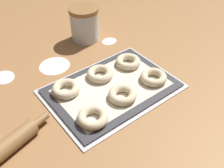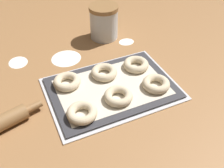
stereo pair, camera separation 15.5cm
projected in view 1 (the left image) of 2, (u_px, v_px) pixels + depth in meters
The scene contains 13 objects.
ground_plane at pixel (118, 91), 0.87m from camera, with size 2.80×2.80×0.00m, color olive.
baking_tray at pixel (112, 89), 0.88m from camera, with size 0.43×0.30×0.01m.
baking_mat at pixel (112, 87), 0.87m from camera, with size 0.40×0.28×0.00m.
bagel_front_left at pixel (93, 117), 0.75m from camera, with size 0.09×0.09×0.03m.
bagel_front_center at pixel (122, 95), 0.82m from camera, with size 0.09×0.09×0.03m.
bagel_front_right at pixel (153, 77), 0.89m from camera, with size 0.09×0.09×0.03m.
bagel_back_left at pixel (66, 89), 0.84m from camera, with size 0.09×0.09×0.03m.
bagel_back_center at pixel (100, 74), 0.90m from camera, with size 0.09×0.09×0.03m.
bagel_back_right at pixel (128, 62), 0.96m from camera, with size 0.09×0.09×0.03m.
flour_canister at pixel (84, 24), 1.07m from camera, with size 0.12×0.12×0.14m.
flour_patch_near at pixel (55, 65), 0.98m from camera, with size 0.11×0.11×0.00m.
flour_patch_far at pixel (109, 41), 1.11m from camera, with size 0.06×0.05×0.00m.
flour_patch_side at pixel (4, 77), 0.93m from camera, with size 0.07×0.08×0.00m.
Camera 1 is at (-0.41, -0.49, 0.59)m, focal length 42.00 mm.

